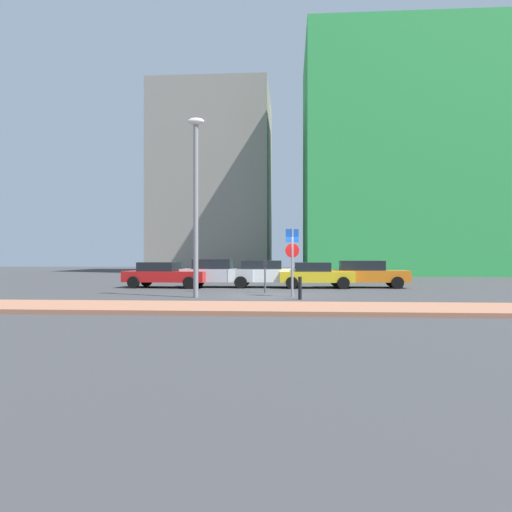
% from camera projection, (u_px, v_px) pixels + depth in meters
% --- Properties ---
extents(ground_plane, '(120.00, 120.00, 0.00)m').
position_uv_depth(ground_plane, '(271.00, 295.00, 21.00)').
color(ground_plane, '#38383A').
extents(sidewalk_brick, '(40.00, 3.11, 0.14)m').
position_uv_depth(sidewalk_brick, '(263.00, 308.00, 15.12)').
color(sidewalk_brick, '#9E664C').
rests_on(sidewalk_brick, ground).
extents(parked_car_red, '(4.61, 2.35, 1.38)m').
position_uv_depth(parked_car_red, '(165.00, 274.00, 26.40)').
color(parked_car_red, red).
rests_on(parked_car_red, ground).
extents(parked_car_silver, '(3.98, 2.02, 1.54)m').
position_uv_depth(parked_car_silver, '(217.00, 273.00, 26.68)').
color(parked_car_silver, '#B7BABF').
rests_on(parked_car_silver, ground).
extents(parked_car_white, '(4.23, 2.16, 1.47)m').
position_uv_depth(parked_car_white, '(266.00, 273.00, 26.56)').
color(parked_car_white, white).
rests_on(parked_car_white, ground).
extents(parked_car_yellow, '(3.95, 2.05, 1.37)m').
position_uv_depth(parked_car_yellow, '(315.00, 275.00, 26.06)').
color(parked_car_yellow, gold).
rests_on(parked_car_yellow, ground).
extents(parked_car_orange, '(4.53, 1.98, 1.46)m').
position_uv_depth(parked_car_orange, '(365.00, 273.00, 26.32)').
color(parked_car_orange, orange).
rests_on(parked_car_orange, ground).
extents(parking_sign_post, '(0.58, 0.21, 2.87)m').
position_uv_depth(parking_sign_post, '(292.00, 254.00, 20.35)').
color(parking_sign_post, gray).
rests_on(parking_sign_post, ground).
extents(parking_meter, '(0.18, 0.14, 1.50)m').
position_uv_depth(parking_meter, '(265.00, 272.00, 22.44)').
color(parking_meter, '#4C4C51').
rests_on(parking_meter, ground).
extents(street_lamp, '(0.70, 0.36, 7.38)m').
position_uv_depth(street_lamp, '(196.00, 192.00, 19.92)').
color(street_lamp, gray).
rests_on(street_lamp, ground).
extents(traffic_bollard_near, '(0.14, 0.14, 1.08)m').
position_uv_depth(traffic_bollard_near, '(197.00, 280.00, 23.33)').
color(traffic_bollard_near, black).
rests_on(traffic_bollard_near, ground).
extents(traffic_bollard_mid, '(0.14, 0.14, 0.89)m').
position_uv_depth(traffic_bollard_mid, '(300.00, 288.00, 18.94)').
color(traffic_bollard_mid, black).
rests_on(traffic_bollard_mid, ground).
extents(building_colorful_midrise, '(18.38, 14.68, 22.53)m').
position_uv_depth(building_colorful_midrise, '(398.00, 161.00, 48.22)').
color(building_colorful_midrise, green).
rests_on(building_colorful_midrise, ground).
extents(building_under_construction, '(12.63, 12.68, 20.26)m').
position_uv_depth(building_under_construction, '(215.00, 183.00, 55.55)').
color(building_under_construction, gray).
rests_on(building_under_construction, ground).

